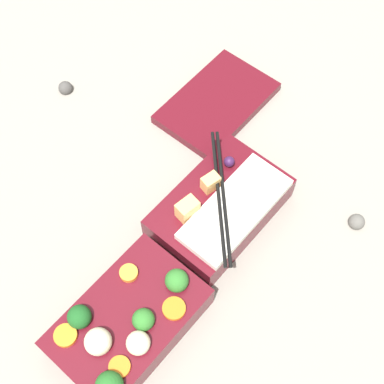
# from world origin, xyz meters

# --- Properties ---
(ground_plane) EXTENTS (3.00, 3.00, 0.00)m
(ground_plane) POSITION_xyz_m (0.00, 0.00, 0.00)
(ground_plane) COLOR gray
(bento_tray_vegetable) EXTENTS (0.20, 0.13, 0.07)m
(bento_tray_vegetable) POSITION_xyz_m (-0.10, -0.03, 0.03)
(bento_tray_vegetable) COLOR #510F19
(bento_tray_vegetable) RESTS_ON ground_plane
(bento_tray_rice) EXTENTS (0.20, 0.16, 0.08)m
(bento_tray_rice) POSITION_xyz_m (0.11, -0.01, 0.03)
(bento_tray_rice) COLOR #510F19
(bento_tray_rice) RESTS_ON ground_plane
(bento_lid) EXTENTS (0.19, 0.13, 0.02)m
(bento_lid) POSITION_xyz_m (0.27, 0.13, 0.01)
(bento_lid) COLOR #510F19
(bento_lid) RESTS_ON ground_plane
(pebble_1) EXTENTS (0.02, 0.02, 0.02)m
(pebble_1) POSITION_xyz_m (0.23, -0.17, 0.01)
(pebble_1) COLOR #595651
(pebble_1) RESTS_ON ground_plane
(pebble_2) EXTENTS (0.02, 0.02, 0.02)m
(pebble_2) POSITION_xyz_m (0.13, 0.34, 0.01)
(pebble_2) COLOR #474442
(pebble_2) RESTS_ON ground_plane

